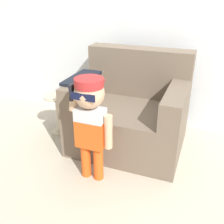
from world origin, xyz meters
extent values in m
plane|color=#BCB29E|center=(0.00, 0.00, 0.00)|extent=(10.00, 10.00, 0.00)
cube|color=silver|center=(0.00, 0.64, 1.30)|extent=(10.00, 0.05, 2.60)
cube|color=#6B5B4C|center=(-0.10, -0.03, 0.23)|extent=(1.10, 0.90, 0.46)
cube|color=#6B5B4C|center=(-0.10, 0.32, 0.72)|extent=(1.10, 0.21, 0.51)
cube|color=#6B5B4C|center=(-0.56, -0.13, 0.59)|extent=(0.18, 0.69, 0.26)
cube|color=#6B5B4C|center=(0.36, -0.13, 0.59)|extent=(0.18, 0.69, 0.26)
cube|color=black|center=(-0.56, -0.13, 0.73)|extent=(0.22, 0.50, 0.03)
cylinder|color=#E05119|center=(-0.30, -0.64, 0.16)|extent=(0.09, 0.09, 0.33)
cylinder|color=#E05119|center=(-0.18, -0.64, 0.16)|extent=(0.09, 0.09, 0.33)
cube|color=#E05119|center=(-0.24, -0.64, 0.45)|extent=(0.24, 0.14, 0.24)
cube|color=silver|center=(-0.24, -0.64, 0.62)|extent=(0.24, 0.14, 0.10)
sphere|color=tan|center=(-0.24, -0.64, 0.80)|extent=(0.24, 0.24, 0.24)
cylinder|color=#B22828|center=(-0.24, -0.64, 0.89)|extent=(0.23, 0.23, 0.07)
cube|color=#B22828|center=(-0.24, -0.53, 0.86)|extent=(0.14, 0.11, 0.01)
cube|color=#0F1433|center=(-0.24, -0.75, 0.81)|extent=(0.19, 0.01, 0.05)
cylinder|color=tan|center=(-0.08, -0.64, 0.49)|extent=(0.07, 0.07, 0.29)
cylinder|color=tan|center=(-0.38, -0.64, 0.72)|extent=(0.10, 0.07, 0.17)
cube|color=black|center=(-0.37, -0.66, 0.80)|extent=(0.02, 0.07, 0.13)
cylinder|color=beige|center=(-0.92, -0.06, 0.01)|extent=(0.19, 0.19, 0.02)
cylinder|color=beige|center=(-0.92, -0.06, 0.22)|extent=(0.05, 0.05, 0.45)
cylinder|color=beige|center=(-0.92, -0.06, 0.45)|extent=(0.30, 0.30, 0.02)
camera|label=1|loc=(0.60, -2.33, 1.54)|focal=42.00mm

